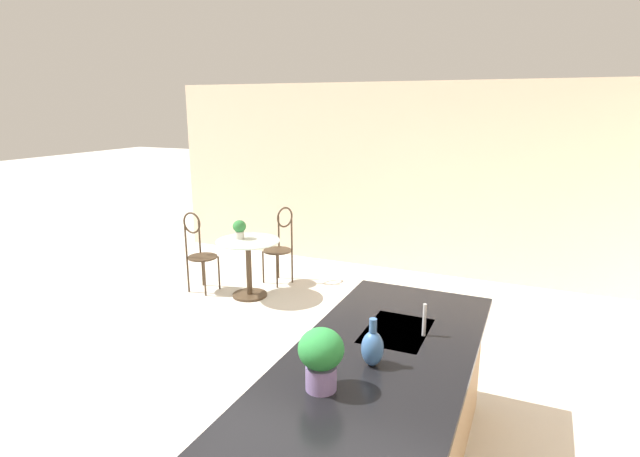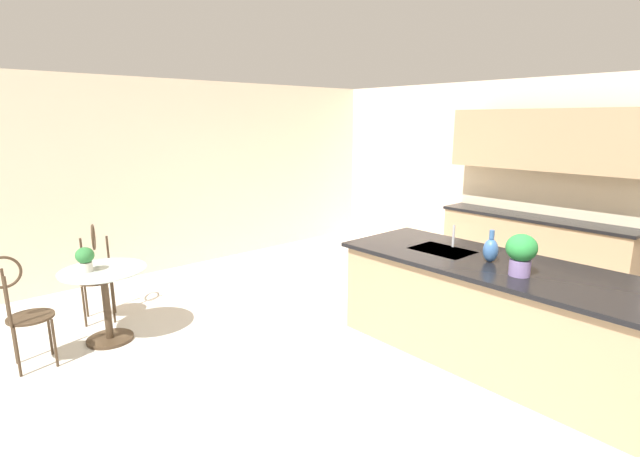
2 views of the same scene
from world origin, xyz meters
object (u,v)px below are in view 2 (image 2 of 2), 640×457
at_px(chair_near_window, 96,268).
at_px(potted_plant_counter_near, 521,252).
at_px(potted_plant_on_table, 85,258).
at_px(vase_on_counter, 491,250).
at_px(chair_by_island, 21,307).
at_px(bistro_table, 106,298).

distance_m(chair_near_window, potted_plant_counter_near, 4.27).
bearing_deg(potted_plant_on_table, vase_on_counter, 44.50).
relative_size(potted_plant_on_table, potted_plant_counter_near, 0.70).
relative_size(chair_by_island, potted_plant_on_table, 4.38).
relative_size(potted_plant_on_table, vase_on_counter, 0.83).
height_order(chair_by_island, vase_on_counter, vase_on_counter).
distance_m(potted_plant_on_table, vase_on_counter, 3.73).
relative_size(chair_near_window, potted_plant_counter_near, 3.05).
bearing_deg(potted_plant_counter_near, bistro_table, -142.23).
bearing_deg(chair_by_island, potted_plant_on_table, 99.60).
bearing_deg(potted_plant_on_table, chair_by_island, -80.40).
bearing_deg(potted_plant_counter_near, potted_plant_on_table, -140.91).
bearing_deg(potted_plant_counter_near, chair_by_island, -133.97).
distance_m(bistro_table, chair_near_window, 0.66).
xyz_separation_m(bistro_table, chair_near_window, (-0.64, 0.11, 0.13)).
height_order(bistro_table, chair_near_window, chair_near_window).
xyz_separation_m(chair_by_island, potted_plant_counter_near, (2.91, 3.02, 0.54)).
distance_m(bistro_table, vase_on_counter, 3.66).
xyz_separation_m(chair_by_island, potted_plant_on_table, (-0.10, 0.57, 0.30)).
height_order(potted_plant_on_table, potted_plant_counter_near, potted_plant_counter_near).
bearing_deg(bistro_table, vase_on_counter, 43.29).
xyz_separation_m(bistro_table, potted_plant_counter_near, (2.98, 2.31, 0.67)).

